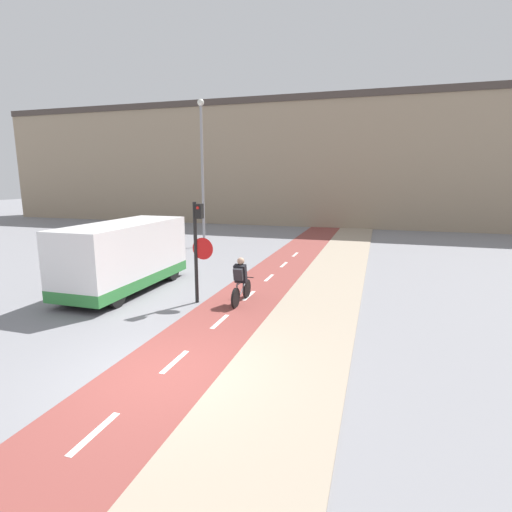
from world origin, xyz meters
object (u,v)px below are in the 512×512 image
Objects in this scene: cyclist_near at (241,281)px; van at (124,257)px; traffic_light_pole at (198,241)px; street_lamp_far at (202,160)px.

cyclist_near is 4.31m from van.
traffic_light_pole reaches higher than cyclist_near.
van is at bearing 176.78° from cyclist_near.
street_lamp_far is 9.89m from van.
street_lamp_far is 4.74× the size of cyclist_near.
cyclist_near is (5.48, -9.37, -4.06)m from street_lamp_far.
traffic_light_pole is 10.93m from street_lamp_far.
cyclist_near is (1.25, 0.30, -1.23)m from traffic_light_pole.
van is (-3.02, 0.54, -0.78)m from traffic_light_pole.
street_lamp_far reaches higher than cyclist_near.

